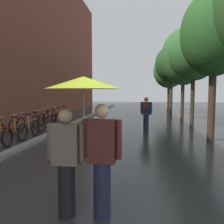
# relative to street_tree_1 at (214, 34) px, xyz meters

# --- Properties ---
(kerb_strip) EXTENTS (0.30, 36.00, 0.12)m
(kerb_strip) POSITION_rel_street_tree_1_xyz_m (-6.64, 3.67, -3.99)
(kerb_strip) COLOR slate
(kerb_strip) RESTS_ON ground
(street_tree_1) EXTENTS (2.50, 2.50, 5.68)m
(street_tree_1) POSITION_rel_street_tree_1_xyz_m (0.00, 0.00, 0.00)
(street_tree_1) COLOR #473323
(street_tree_1) RESTS_ON ground
(street_tree_2) EXTENTS (2.59, 2.59, 5.29)m
(street_tree_2) POSITION_rel_street_tree_1_xyz_m (-0.01, 3.51, -0.19)
(street_tree_2) COLOR #473323
(street_tree_2) RESTS_ON ground
(street_tree_3) EXTENTS (2.95, 2.95, 6.06)m
(street_tree_3) POSITION_rel_street_tree_1_xyz_m (0.02, 6.84, 0.13)
(street_tree_3) COLOR #473323
(street_tree_3) RESTS_ON ground
(street_tree_4) EXTENTS (2.73, 2.73, 5.70)m
(street_tree_4) POSITION_rel_street_tree_1_xyz_m (-0.29, 10.54, 0.10)
(street_tree_4) COLOR #473323
(street_tree_4) RESTS_ON ground
(street_tree_5) EXTENTS (3.05, 3.05, 5.65)m
(street_tree_5) POSITION_rel_street_tree_1_xyz_m (-0.11, 14.40, -0.12)
(street_tree_5) COLOR #473323
(street_tree_5) RESTS_ON ground
(parked_bicycle_2) EXTENTS (1.11, 0.75, 0.96)m
(parked_bicycle_2) POSITION_rel_street_tree_1_xyz_m (-7.70, -1.01, -3.68)
(parked_bicycle_2) COLOR black
(parked_bicycle_2) RESTS_ON ground
(parked_bicycle_3) EXTENTS (1.10, 0.72, 0.96)m
(parked_bicycle_3) POSITION_rel_street_tree_1_xyz_m (-7.74, 0.08, -3.68)
(parked_bicycle_3) COLOR black
(parked_bicycle_3) RESTS_ON ground
(parked_bicycle_4) EXTENTS (1.10, 0.74, 0.96)m
(parked_bicycle_4) POSITION_rel_street_tree_1_xyz_m (-7.90, 1.03, -3.68)
(parked_bicycle_4) COLOR black
(parked_bicycle_4) RESTS_ON ground
(parked_bicycle_5) EXTENTS (1.13, 0.78, 0.96)m
(parked_bicycle_5) POSITION_rel_street_tree_1_xyz_m (-7.67, 2.07, -3.68)
(parked_bicycle_5) COLOR black
(parked_bicycle_5) RESTS_ON ground
(parked_bicycle_6) EXTENTS (1.14, 0.79, 0.96)m
(parked_bicycle_6) POSITION_rel_street_tree_1_xyz_m (-7.77, 2.97, -3.68)
(parked_bicycle_6) COLOR black
(parked_bicycle_6) RESTS_ON ground
(parked_bicycle_7) EXTENTS (1.13, 0.78, 0.96)m
(parked_bicycle_7) POSITION_rel_street_tree_1_xyz_m (-7.90, 4.06, -3.68)
(parked_bicycle_7) COLOR black
(parked_bicycle_7) RESTS_ON ground
(parked_bicycle_8) EXTENTS (1.10, 0.73, 0.96)m
(parked_bicycle_8) POSITION_rel_street_tree_1_xyz_m (-7.83, 4.98, -3.68)
(parked_bicycle_8) COLOR black
(parked_bicycle_8) RESTS_ON ground
(couple_under_umbrella) EXTENTS (1.14, 1.13, 2.13)m
(couple_under_umbrella) POSITION_rel_street_tree_1_xyz_m (-3.48, -6.01, -2.64)
(couple_under_umbrella) COLOR black
(couple_under_umbrella) RESTS_ON ground
(pedestrian_walking_midground) EXTENTS (0.55, 0.43, 1.65)m
(pedestrian_walking_midground) POSITION_rel_street_tree_1_xyz_m (-2.47, 1.78, -3.18)
(pedestrian_walking_midground) COLOR #1E233D
(pedestrian_walking_midground) RESTS_ON ground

